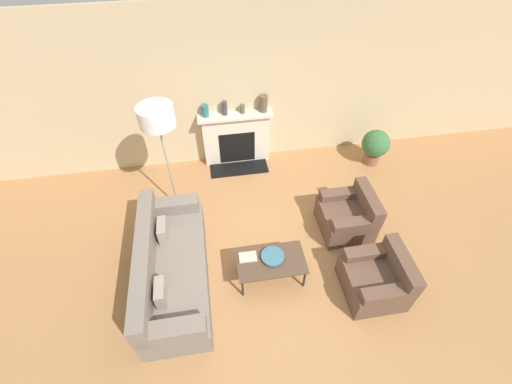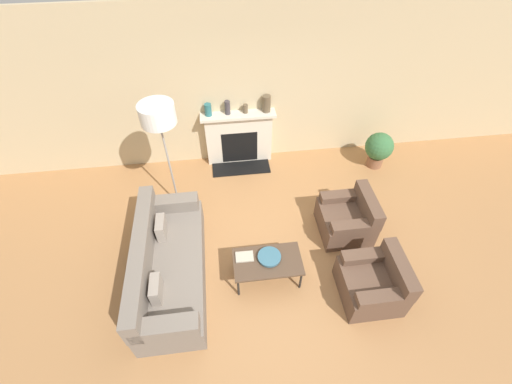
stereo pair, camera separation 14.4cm
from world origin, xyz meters
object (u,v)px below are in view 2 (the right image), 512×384
fireplace (239,138)px  armchair_near (374,283)px  potted_plant (379,148)px  mantel_vase_left (208,110)px  coffee_table (268,262)px  mantel_vase_center_right (245,109)px  book (244,257)px  couch (167,266)px  floor_lamp (159,121)px  bowl (269,257)px  mantel_vase_center_left (227,108)px  armchair_far (348,219)px  mantel_vase_right (266,104)px

fireplace → armchair_near: fireplace is taller
fireplace → potted_plant: (2.57, -0.49, -0.11)m
mantel_vase_left → coffee_table: bearing=-76.0°
mantel_vase_left → mantel_vase_center_right: mantel_vase_left is taller
mantel_vase_left → book: bearing=-82.1°
potted_plant → couch: bearing=-152.2°
floor_lamp → mantel_vase_left: (0.65, 1.07, -0.55)m
bowl → mantel_vase_center_left: size_ratio=1.29×
bowl → mantel_vase_left: bearing=104.8°
coffee_table → mantel_vase_center_left: 2.80m
potted_plant → bowl: bearing=-138.5°
armchair_near → armchair_far: (0.00, 1.13, 0.00)m
couch → book: couch is taller
armchair_near → floor_lamp: floor_lamp is taller
book → potted_plant: (2.73, 2.06, -0.00)m
coffee_table → mantel_vase_center_right: bearing=90.3°
mantel_vase_center_right → couch: bearing=-118.6°
couch → floor_lamp: (0.07, 1.44, 1.40)m
couch → mantel_vase_right: mantel_vase_right is taller
couch → armchair_near: 2.83m
fireplace → potted_plant: bearing=-10.7°
bowl → mantel_vase_center_left: bearing=97.7°
armchair_near → mantel_vase_center_left: 3.66m
coffee_table → mantel_vase_center_left: bearing=97.0°
fireplace → potted_plant: fireplace is taller
mantel_vase_center_left → mantel_vase_left: bearing=180.0°
mantel_vase_center_right → potted_plant: size_ratio=0.22×
mantel_vase_left → floor_lamp: bearing=-121.4°
armchair_far → mantel_vase_right: 2.41m
couch → book: 1.08m
coffee_table → floor_lamp: floor_lamp is taller
fireplace → armchair_near: bearing=-63.6°
floor_lamp → potted_plant: (3.74, 0.57, -1.30)m
bowl → potted_plant: size_ratio=0.45×
mantel_vase_left → mantel_vase_center_left: 0.34m
mantel_vase_center_left → coffee_table: bearing=-83.0°
mantel_vase_left → mantel_vase_center_left: mantel_vase_center_left is taller
couch → coffee_table: bearing=-96.6°
mantel_vase_left → mantel_vase_right: (1.02, 0.00, 0.04)m
fireplace → mantel_vase_right: 0.86m
coffee_table → bowl: size_ratio=2.92×
couch → armchair_far: bearing=-79.2°
bowl → mantel_vase_right: size_ratio=1.08×
floor_lamp → mantel_vase_center_right: size_ratio=12.55×
coffee_table → mantel_vase_center_left: size_ratio=3.78×
armchair_near → mantel_vase_right: mantel_vase_right is taller
bowl → mantel_vase_center_right: mantel_vase_center_right is taller
bowl → mantel_vase_left: (-0.69, 2.62, 0.73)m
mantel_vase_left → mantel_vase_center_right: (0.65, 0.00, -0.03)m
fireplace → armchair_near: 3.46m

